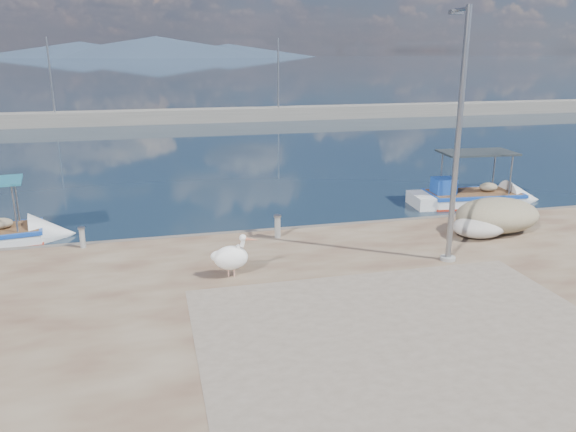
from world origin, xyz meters
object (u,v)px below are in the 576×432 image
at_px(boat_right, 472,200).
at_px(pelican, 232,257).
at_px(lamp_post, 457,147).
at_px(bollard_near, 278,225).

height_order(boat_right, pelican, boat_right).
bearing_deg(lamp_post, pelican, 178.04).
relative_size(lamp_post, bollard_near, 9.16).
height_order(pelican, bollard_near, pelican).
bearing_deg(pelican, bollard_near, 73.32).
bearing_deg(boat_right, bollard_near, -153.07).
relative_size(pelican, lamp_post, 0.18).
relative_size(pelican, bollard_near, 1.67).
height_order(lamp_post, bollard_near, lamp_post).
bearing_deg(bollard_near, pelican, -123.28).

